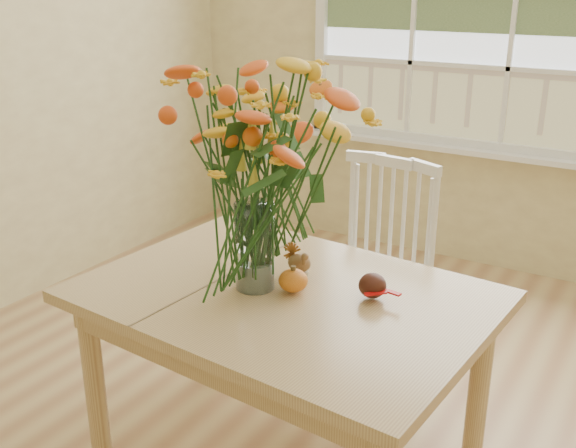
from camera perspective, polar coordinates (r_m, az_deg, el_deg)
The scene contains 7 objects.
wall_back at distance 3.87m, azimuth 18.63°, elevation 15.35°, with size 4.00×0.02×2.70m, color tan.
dining_table at distance 2.19m, azimuth -0.27°, elevation -7.82°, with size 1.32×0.99×0.67m.
windsor_chair at distance 2.81m, azimuth 7.63°, elevation -3.03°, with size 0.46×0.45×0.91m.
flower_vase at distance 2.03m, azimuth -2.97°, elevation 5.46°, with size 0.59×0.59×0.70m.
pumpkin at distance 2.12m, azimuth 0.45°, elevation -4.90°, with size 0.09×0.09×0.07m, color #CC5D18.
turkey_figurine at distance 2.25m, azimuth 0.97°, elevation -3.34°, with size 0.09×0.07×0.10m.
dark_gourd at distance 2.10m, azimuth 7.15°, elevation -5.30°, with size 0.13×0.09×0.08m.
Camera 1 is at (0.88, -1.51, 1.61)m, focal length 42.00 mm.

